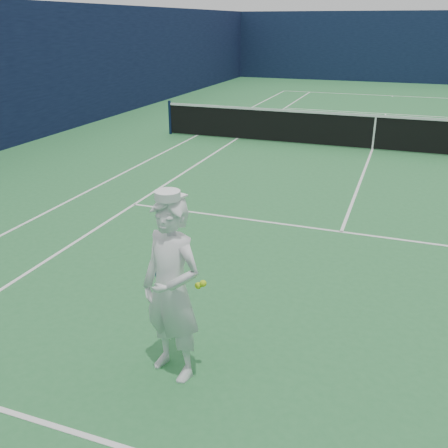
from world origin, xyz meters
TOP-DOWN VIEW (x-y plane):
  - ground at (0.00, 0.00)m, footprint 80.00×80.00m
  - court_markings at (0.00, 0.00)m, footprint 11.03×23.83m
  - windscreen_fence at (0.00, 0.00)m, footprint 20.12×36.12m
  - tennis_net at (0.00, 0.00)m, footprint 12.88×0.09m
  - tennis_player at (-1.13, -10.79)m, footprint 0.81×0.69m

SIDE VIEW (x-z plane):
  - ground at x=0.00m, z-range 0.00..0.00m
  - court_markings at x=0.00m, z-range 0.00..0.01m
  - tennis_net at x=0.00m, z-range 0.02..1.09m
  - tennis_player at x=-1.13m, z-range -0.02..1.97m
  - windscreen_fence at x=0.00m, z-range 0.00..4.00m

